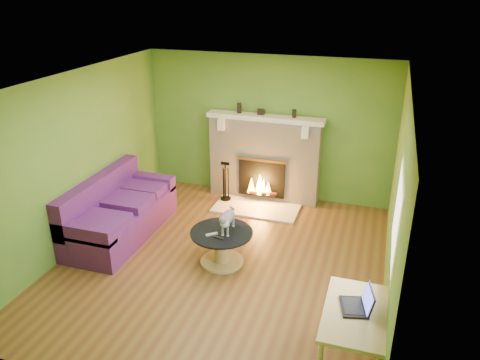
# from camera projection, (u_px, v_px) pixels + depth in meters

# --- Properties ---
(floor) EXTENTS (5.00, 5.00, 0.00)m
(floor) POSITION_uv_depth(u_px,v_px,m) (222.00, 262.00, 6.76)
(floor) COLOR brown
(floor) RESTS_ON ground
(ceiling) EXTENTS (5.00, 5.00, 0.00)m
(ceiling) POSITION_uv_depth(u_px,v_px,m) (219.00, 82.00, 5.74)
(ceiling) COLOR white
(ceiling) RESTS_ON wall_back
(wall_back) EXTENTS (5.00, 0.00, 5.00)m
(wall_back) POSITION_uv_depth(u_px,v_px,m) (268.00, 128.00, 8.44)
(wall_back) COLOR #477E29
(wall_back) RESTS_ON floor
(wall_front) EXTENTS (5.00, 0.00, 5.00)m
(wall_front) POSITION_uv_depth(u_px,v_px,m) (123.00, 286.00, 4.06)
(wall_front) COLOR #477E29
(wall_front) RESTS_ON floor
(wall_left) EXTENTS (0.00, 5.00, 5.00)m
(wall_left) POSITION_uv_depth(u_px,v_px,m) (77.00, 161.00, 6.88)
(wall_left) COLOR #477E29
(wall_left) RESTS_ON floor
(wall_right) EXTENTS (0.00, 5.00, 5.00)m
(wall_right) POSITION_uv_depth(u_px,v_px,m) (396.00, 202.00, 5.62)
(wall_right) COLOR #477E29
(wall_right) RESTS_ON floor
(window_frame) EXTENTS (0.00, 1.20, 1.20)m
(window_frame) POSITION_uv_depth(u_px,v_px,m) (397.00, 216.00, 4.74)
(window_frame) COLOR silver
(window_frame) RESTS_ON wall_right
(window_pane) EXTENTS (0.00, 1.06, 1.06)m
(window_pane) POSITION_uv_depth(u_px,v_px,m) (397.00, 216.00, 4.74)
(window_pane) COLOR white
(window_pane) RESTS_ON wall_right
(fireplace) EXTENTS (2.10, 0.46, 1.58)m
(fireplace) POSITION_uv_depth(u_px,v_px,m) (265.00, 159.00, 8.49)
(fireplace) COLOR beige
(fireplace) RESTS_ON floor
(hearth) EXTENTS (1.50, 0.75, 0.03)m
(hearth) POSITION_uv_depth(u_px,v_px,m) (256.00, 208.00, 8.34)
(hearth) COLOR beige
(hearth) RESTS_ON floor
(mantel) EXTENTS (2.10, 0.28, 0.08)m
(mantel) POSITION_uv_depth(u_px,v_px,m) (265.00, 118.00, 8.17)
(mantel) COLOR silver
(mantel) RESTS_ON fireplace
(sofa) EXTENTS (0.95, 2.11, 0.95)m
(sofa) POSITION_uv_depth(u_px,v_px,m) (117.00, 213.00, 7.39)
(sofa) COLOR #521B69
(sofa) RESTS_ON floor
(coffee_table) EXTENTS (0.89, 0.89, 0.50)m
(coffee_table) POSITION_uv_depth(u_px,v_px,m) (222.00, 245.00, 6.65)
(coffee_table) COLOR tan
(coffee_table) RESTS_ON floor
(desk) EXTENTS (0.61, 1.05, 0.77)m
(desk) POSITION_uv_depth(u_px,v_px,m) (354.00, 319.00, 4.60)
(desk) COLOR tan
(desk) RESTS_ON floor
(cat) EXTENTS (0.24, 0.58, 0.36)m
(cat) POSITION_uv_depth(u_px,v_px,m) (228.00, 220.00, 6.51)
(cat) COLOR slate
(cat) RESTS_ON coffee_table
(remote_silver) EXTENTS (0.16, 0.15, 0.02)m
(remote_silver) POSITION_uv_depth(u_px,v_px,m) (212.00, 234.00, 6.48)
(remote_silver) COLOR gray
(remote_silver) RESTS_ON coffee_table
(remote_black) EXTENTS (0.17, 0.07, 0.02)m
(remote_black) POSITION_uv_depth(u_px,v_px,m) (218.00, 238.00, 6.40)
(remote_black) COLOR black
(remote_black) RESTS_ON coffee_table
(laptop) EXTENTS (0.36, 0.39, 0.25)m
(laptop) POSITION_uv_depth(u_px,v_px,m) (355.00, 297.00, 4.57)
(laptop) COLOR black
(laptop) RESTS_ON desk
(fire_tools) EXTENTS (0.20, 0.20, 0.74)m
(fire_tools) POSITION_uv_depth(u_px,v_px,m) (225.00, 181.00, 8.49)
(fire_tools) COLOR black
(fire_tools) RESTS_ON hearth
(mantel_vase_left) EXTENTS (0.08, 0.08, 0.18)m
(mantel_vase_left) POSITION_uv_depth(u_px,v_px,m) (239.00, 108.00, 8.28)
(mantel_vase_left) COLOR black
(mantel_vase_left) RESTS_ON mantel
(mantel_vase_right) EXTENTS (0.07, 0.07, 0.14)m
(mantel_vase_right) POSITION_uv_depth(u_px,v_px,m) (294.00, 114.00, 8.01)
(mantel_vase_right) COLOR black
(mantel_vase_right) RESTS_ON mantel
(mantel_box) EXTENTS (0.12, 0.08, 0.10)m
(mantel_box) POSITION_uv_depth(u_px,v_px,m) (261.00, 112.00, 8.18)
(mantel_box) COLOR black
(mantel_box) RESTS_ON mantel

